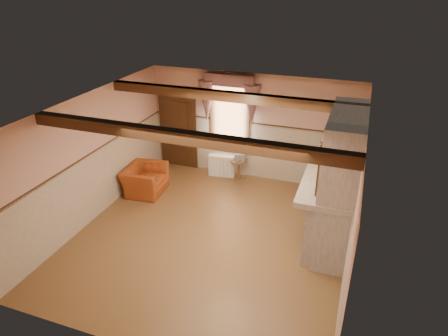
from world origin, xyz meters
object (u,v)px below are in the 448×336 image
(oil_lamp, at_px, (333,169))
(radiator, at_px, (222,166))
(armchair, at_px, (145,180))
(bowl, at_px, (331,175))
(side_table, at_px, (239,169))
(mantel_clock, at_px, (335,159))

(oil_lamp, bearing_deg, radiator, 148.37)
(armchair, bearing_deg, bowl, -100.95)
(side_table, relative_size, mantel_clock, 2.29)
(armchair, distance_m, mantel_clock, 4.65)
(radiator, height_order, bowl, bowl)
(armchair, xyz_separation_m, mantel_clock, (4.49, 0.18, 1.18))
(armchair, xyz_separation_m, radiator, (1.52, 1.48, -0.04))
(radiator, distance_m, bowl, 3.74)
(armchair, height_order, oil_lamp, oil_lamp)
(mantel_clock, bearing_deg, oil_lamp, -90.00)
(oil_lamp, bearing_deg, armchair, 175.45)
(armchair, xyz_separation_m, bowl, (4.49, -0.47, 1.13))
(mantel_clock, bearing_deg, bowl, -90.00)
(bowl, relative_size, mantel_clock, 1.59)
(side_table, bearing_deg, mantel_clock, -27.46)
(bowl, bearing_deg, mantel_clock, 90.00)
(armchair, xyz_separation_m, side_table, (2.00, 1.48, -0.07))
(side_table, relative_size, radiator, 0.79)
(bowl, distance_m, oil_lamp, 0.14)
(mantel_clock, bearing_deg, armchair, -177.68)
(mantel_clock, relative_size, oil_lamp, 0.86)
(side_table, distance_m, bowl, 3.38)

